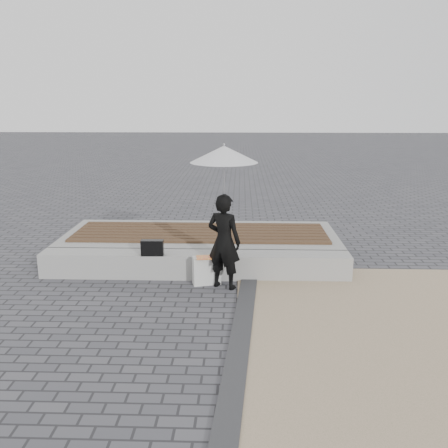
{
  "coord_description": "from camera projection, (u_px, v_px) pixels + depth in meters",
  "views": [
    {
      "loc": [
        0.73,
        -5.98,
        2.77
      ],
      "look_at": [
        0.49,
        1.12,
        1.0
      ],
      "focal_mm": 39.51,
      "sensor_mm": 36.0,
      "label": 1
    }
  ],
  "objects": [
    {
      "name": "ground",
      "position": [
        184.0,
        318.0,
        6.5
      ],
      "size": [
        80.0,
        80.0,
        0.0
      ],
      "primitive_type": "plane",
      "color": "#4B4B50",
      "rests_on": "ground"
    },
    {
      "name": "terrazzo_zone",
      "position": [
        445.0,
        339.0,
        5.9
      ],
      "size": [
        5.0,
        5.0,
        0.02
      ],
      "primitive_type": "cube",
      "color": "tan",
      "rests_on": "ground"
    },
    {
      "name": "edging_band",
      "position": [
        241.0,
        335.0,
        5.98
      ],
      "size": [
        0.61,
        5.2,
        0.04
      ],
      "primitive_type": "cube",
      "rotation": [
        0.0,
        0.0,
        -0.07
      ],
      "color": "#323335",
      "rests_on": "ground"
    },
    {
      "name": "seating_ledge",
      "position": [
        195.0,
        264.0,
        8.0
      ],
      "size": [
        5.0,
        0.45,
        0.4
      ],
      "primitive_type": "cube",
      "color": "gray",
      "rests_on": "ground"
    },
    {
      "name": "timber_platform",
      "position": [
        201.0,
        244.0,
        9.16
      ],
      "size": [
        5.0,
        2.0,
        0.4
      ],
      "primitive_type": "cube",
      "color": "gray",
      "rests_on": "ground"
    },
    {
      "name": "timber_decking",
      "position": [
        201.0,
        232.0,
        9.11
      ],
      "size": [
        4.6,
        1.4,
        0.04
      ],
      "primitive_type": null,
      "color": "brown",
      "rests_on": "timber_platform"
    },
    {
      "name": "woman",
      "position": [
        224.0,
        241.0,
        7.39
      ],
      "size": [
        0.63,
        0.54,
        1.46
      ],
      "primitive_type": "imported",
      "rotation": [
        0.0,
        0.0,
        2.71
      ],
      "color": "black",
      "rests_on": "ground"
    },
    {
      "name": "parasol",
      "position": [
        224.0,
        154.0,
        7.08
      ],
      "size": [
        0.99,
        0.99,
        1.26
      ],
      "rotation": [
        0.0,
        0.0,
        0.1
      ],
      "color": "#B2B2B7",
      "rests_on": "ground"
    },
    {
      "name": "handbag",
      "position": [
        152.0,
        248.0,
        7.78
      ],
      "size": [
        0.36,
        0.13,
        0.25
      ],
      "primitive_type": "cube",
      "rotation": [
        0.0,
        0.0,
        0.03
      ],
      "color": "black",
      "rests_on": "seating_ledge"
    },
    {
      "name": "canvas_tote",
      "position": [
        207.0,
        270.0,
        7.65
      ],
      "size": [
        0.46,
        0.28,
        0.45
      ],
      "primitive_type": "cube",
      "rotation": [
        0.0,
        0.0,
        0.27
      ],
      "color": "silver",
      "rests_on": "ground"
    },
    {
      "name": "magazine",
      "position": [
        206.0,
        257.0,
        7.54
      ],
      "size": [
        0.33,
        0.26,
        0.01
      ],
      "primitive_type": "cube",
      "rotation": [
        0.0,
        0.0,
        0.14
      ],
      "color": "red",
      "rests_on": "canvas_tote"
    }
  ]
}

